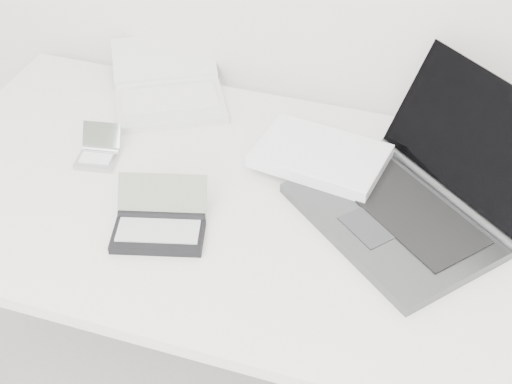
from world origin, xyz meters
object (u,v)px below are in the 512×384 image
(desk, at_px, (275,221))
(laptop_large, at_px, (388,184))
(palmtop_charcoal, at_px, (159,225))
(netbook_open_white, at_px, (168,91))

(desk, xyz_separation_m, laptop_large, (0.22, 0.09, 0.09))
(laptop_large, bearing_deg, palmtop_charcoal, -110.27)
(desk, height_order, netbook_open_white, netbook_open_white)
(laptop_large, height_order, netbook_open_white, laptop_large)
(desk, relative_size, palmtop_charcoal, 7.44)
(palmtop_charcoal, bearing_deg, netbook_open_white, 96.20)
(desk, bearing_deg, palmtop_charcoal, -143.05)
(laptop_large, distance_m, netbook_open_white, 0.63)
(laptop_large, distance_m, palmtop_charcoal, 0.48)
(desk, xyz_separation_m, palmtop_charcoal, (-0.20, -0.15, 0.07))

